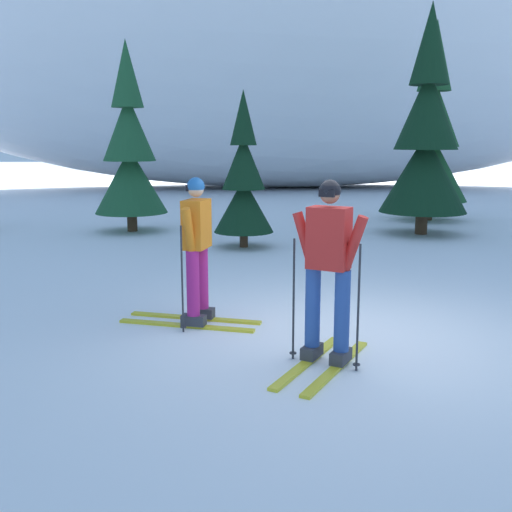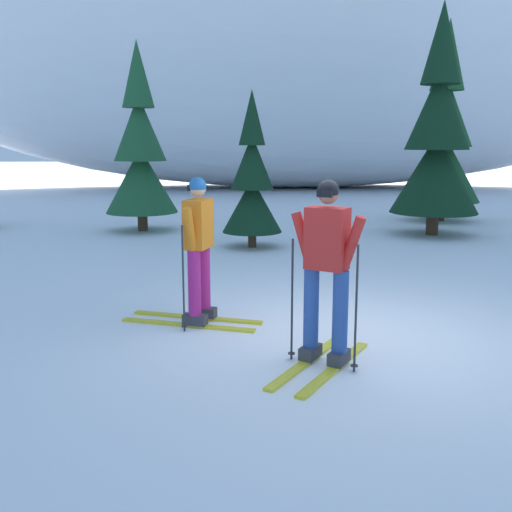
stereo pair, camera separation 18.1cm
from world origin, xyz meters
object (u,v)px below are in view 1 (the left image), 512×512
object	(u,v)px
skier_red_jacket	(328,270)
pine_tree_far_right	(431,139)
pine_tree_center_left	(129,153)
skier_orange_jacket	(196,249)
pine_tree_center_right	(426,140)
pine_tree_center	(244,183)

from	to	relation	value
skier_red_jacket	pine_tree_far_right	world-z (taller)	pine_tree_far_right
pine_tree_far_right	skier_red_jacket	bearing A→B (deg)	-114.17
pine_tree_center_left	pine_tree_far_right	world-z (taller)	pine_tree_far_right
skier_orange_jacket	pine_tree_center_left	xyz separation A→B (m)	(-1.84, 7.60, 0.97)
skier_red_jacket	pine_tree_center_left	size ratio (longest dim) A/B	0.40
pine_tree_center_right	pine_tree_far_right	xyz separation A→B (m)	(1.04, 2.52, 0.05)
pine_tree_center	skier_red_jacket	bearing A→B (deg)	-85.38
skier_orange_jacket	pine_tree_center	size ratio (longest dim) A/B	0.55
pine_tree_center_left	pine_tree_far_right	xyz separation A→B (m)	(7.91, 1.64, 0.35)
skier_orange_jacket	pine_tree_center	world-z (taller)	pine_tree_center
skier_orange_jacket	skier_red_jacket	bearing A→B (deg)	-46.29
skier_red_jacket	pine_tree_center_right	size ratio (longest dim) A/B	0.35
pine_tree_center_left	pine_tree_center_right	xyz separation A→B (m)	(6.88, -0.88, 0.30)
pine_tree_center_left	pine_tree_center	world-z (taller)	pine_tree_center_left
skier_orange_jacket	pine_tree_far_right	xyz separation A→B (m)	(6.07, 9.24, 1.32)
pine_tree_center_left	skier_orange_jacket	bearing A→B (deg)	-76.36
pine_tree_center	pine_tree_center_right	world-z (taller)	pine_tree_center_right
pine_tree_far_right	skier_orange_jacket	bearing A→B (deg)	-123.29
skier_red_jacket	pine_tree_center_right	distance (m)	8.99
pine_tree_center_right	pine_tree_far_right	size ratio (longest dim) A/B	0.98
pine_tree_center_right	skier_red_jacket	bearing A→B (deg)	-114.74
pine_tree_center	pine_tree_center_right	xyz separation A→B (m)	(4.26, 1.50, 0.85)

